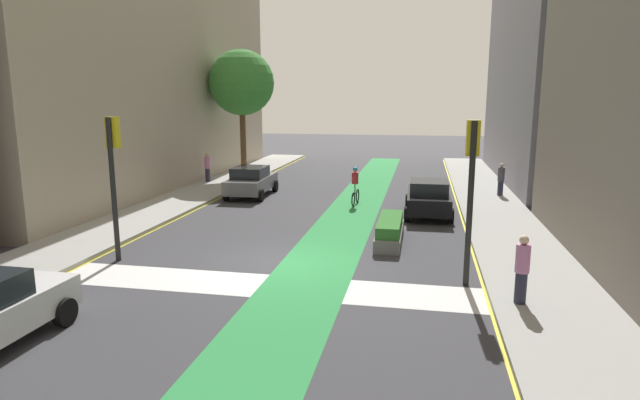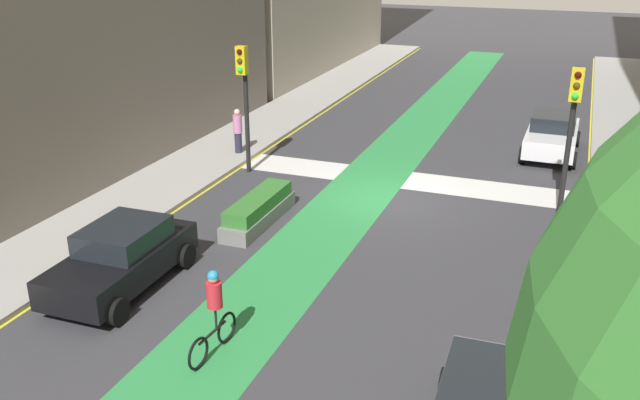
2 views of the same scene
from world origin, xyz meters
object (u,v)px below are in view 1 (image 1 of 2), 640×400
at_px(median_planter, 390,231).
at_px(pedestrian_sidewalk_left_a, 207,167).
at_px(traffic_signal_near_left, 113,161).
at_px(traffic_signal_near_right, 471,171).
at_px(pedestrian_sidewalk_right_a, 522,269).
at_px(pedestrian_sidewalk_right_b, 501,179).
at_px(cyclist_in_lane, 355,185).
at_px(car_grey_left_far, 251,181).
at_px(street_tree_near, 242,83).
at_px(car_black_right_far, 428,197).

bearing_deg(median_planter, pedestrian_sidewalk_left_a, 136.45).
bearing_deg(traffic_signal_near_left, traffic_signal_near_right, -0.96).
bearing_deg(pedestrian_sidewalk_right_a, pedestrian_sidewalk_right_b, 84.15).
distance_m(cyclist_in_lane, pedestrian_sidewalk_right_b, 7.79).
height_order(car_grey_left_far, street_tree_near, street_tree_near).
bearing_deg(car_black_right_far, median_planter, -106.30).
height_order(traffic_signal_near_right, pedestrian_sidewalk_right_b, traffic_signal_near_right).
xyz_separation_m(pedestrian_sidewalk_right_a, pedestrian_sidewalk_right_b, (1.55, 15.11, -0.02)).
bearing_deg(pedestrian_sidewalk_right_a, traffic_signal_near_left, 171.46).
bearing_deg(traffic_signal_near_right, median_planter, 120.64).
distance_m(traffic_signal_near_right, pedestrian_sidewalk_left_a, 20.60).
relative_size(traffic_signal_near_right, pedestrian_sidewalk_right_b, 2.70).
relative_size(car_grey_left_far, cyclist_in_lane, 2.29).
bearing_deg(pedestrian_sidewalk_right_b, median_planter, -117.95).
height_order(cyclist_in_lane, median_planter, cyclist_in_lane).
bearing_deg(pedestrian_sidewalk_right_b, pedestrian_sidewalk_left_a, 174.89).
xyz_separation_m(pedestrian_sidewalk_right_b, street_tree_near, (-15.26, 4.03, 5.02)).
distance_m(traffic_signal_near_left, cyclist_in_lane, 12.15).
relative_size(pedestrian_sidewalk_left_a, street_tree_near, 0.21).
relative_size(pedestrian_sidewalk_right_a, pedestrian_sidewalk_right_b, 1.02).
distance_m(cyclist_in_lane, median_planter, 6.75).
relative_size(traffic_signal_near_right, median_planter, 1.29).
bearing_deg(car_black_right_far, traffic_signal_near_left, -138.74).
bearing_deg(pedestrian_sidewalk_left_a, street_tree_near, 61.06).
bearing_deg(pedestrian_sidewalk_left_a, cyclist_in_lane, -25.90).
height_order(traffic_signal_near_right, car_black_right_far, traffic_signal_near_right).
relative_size(traffic_signal_near_left, car_black_right_far, 1.07).
height_order(traffic_signal_near_left, pedestrian_sidewalk_right_a, traffic_signal_near_left).
xyz_separation_m(cyclist_in_lane, pedestrian_sidewalk_right_b, (7.13, 3.14, 0.03)).
xyz_separation_m(traffic_signal_near_right, pedestrian_sidewalk_left_a, (-13.96, 15.00, -2.13)).
xyz_separation_m(traffic_signal_near_right, cyclist_in_lane, (-4.42, 10.37, -2.18)).
bearing_deg(car_grey_left_far, street_tree_near, 112.61).
height_order(cyclist_in_lane, pedestrian_sidewalk_right_b, cyclist_in_lane).
xyz_separation_m(traffic_signal_near_right, car_grey_left_far, (-10.09, 11.63, -2.34)).
xyz_separation_m(pedestrian_sidewalk_right_a, street_tree_near, (-13.71, 19.14, 5.00)).
bearing_deg(pedestrian_sidewalk_left_a, car_grey_left_far, -41.09).
xyz_separation_m(traffic_signal_near_right, traffic_signal_near_left, (-10.67, 0.18, 0.01)).
relative_size(pedestrian_sidewalk_right_b, median_planter, 0.48).
height_order(traffic_signal_near_right, cyclist_in_lane, traffic_signal_near_right).
height_order(traffic_signal_near_right, traffic_signal_near_left, traffic_signal_near_left).
distance_m(traffic_signal_near_right, cyclist_in_lane, 11.49).
height_order(car_black_right_far, pedestrian_sidewalk_right_a, pedestrian_sidewalk_right_a).
xyz_separation_m(traffic_signal_near_left, car_black_right_far, (9.69, 8.50, -2.35)).
relative_size(traffic_signal_near_right, pedestrian_sidewalk_left_a, 2.64).
xyz_separation_m(car_grey_left_far, pedestrian_sidewalk_right_a, (11.25, -13.23, 0.22)).
height_order(pedestrian_sidewalk_left_a, median_planter, pedestrian_sidewalk_left_a).
height_order(car_grey_left_far, median_planter, car_grey_left_far).
relative_size(car_black_right_far, pedestrian_sidewalk_right_a, 2.48).
height_order(car_black_right_far, cyclist_in_lane, cyclist_in_lane).
xyz_separation_m(traffic_signal_near_left, median_planter, (8.32, 3.79, -2.75)).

